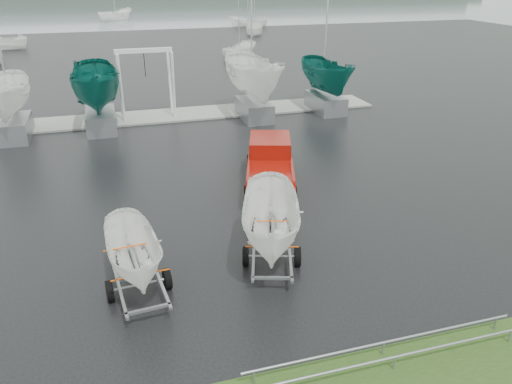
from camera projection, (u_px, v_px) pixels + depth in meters
name	position (u px, v px, depth m)	size (l,w,h in m)	color
ground_plane	(165.00, 210.00, 18.94)	(120.00, 120.00, 0.00)	black
lake	(106.00, 10.00, 106.23)	(300.00, 300.00, 0.00)	slate
dock	(138.00, 118.00, 30.27)	(30.00, 3.00, 0.12)	gray
pickup_truck	(270.00, 162.00, 20.92)	(3.41, 5.77, 1.82)	maroon
trailer_hitched	(273.00, 178.00, 14.49)	(2.25, 3.79, 5.23)	gray
trailer_parked	(130.00, 217.00, 13.30)	(1.83, 3.70, 4.28)	gray
boat_hoist	(145.00, 74.00, 29.35)	(3.30, 2.18, 4.12)	silver
keelboat_0	(2.00, 72.00, 25.36)	(2.25, 3.20, 10.41)	gray
keelboat_1	(93.00, 56.00, 26.47)	(2.57, 3.20, 7.94)	gray
keelboat_2	(254.00, 47.00, 28.53)	(2.67, 3.20, 10.85)	gray
keelboat_3	(328.00, 56.00, 30.37)	(2.19, 3.20, 10.36)	gray
mast_rack_2	(389.00, 350.00, 11.54)	(7.00, 0.56, 0.06)	gray
moored_boat_1	(1.00, 49.00, 56.03)	(3.28, 3.24, 11.27)	white
moored_boat_2	(239.00, 56.00, 51.23)	(2.96, 2.96, 10.75)	white
moored_boat_3	(248.00, 26.00, 76.85)	(3.23, 3.21, 11.07)	white
moored_boat_5	(116.00, 20.00, 85.89)	(3.95, 3.95, 11.67)	white
moored_boat_6	(254.00, 34.00, 68.18)	(2.79, 2.82, 10.83)	white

